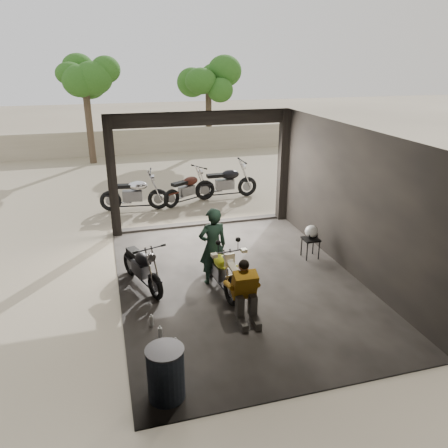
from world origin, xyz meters
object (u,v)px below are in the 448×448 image
outside_bike_a (134,191)px  left_bike (141,264)px  outside_bike_b (188,186)px  sign_post (305,154)px  mechanic (246,294)px  outside_bike_c (226,180)px  oil_drum (166,374)px  helmet (312,232)px  rider (213,247)px  stool (311,241)px  main_bike (220,266)px

outside_bike_a → left_bike: bearing=-174.7°
outside_bike_b → sign_post: size_ratio=0.64×
outside_bike_b → outside_bike_a: bearing=68.9°
left_bike → sign_post: size_ratio=0.58×
mechanic → outside_bike_a: bearing=102.9°
outside_bike_c → oil_drum: outside_bike_c is taller
outside_bike_c → mechanic: 7.47m
helmet → sign_post: bearing=83.3°
helmet → sign_post: size_ratio=0.12×
rider → stool: size_ratio=3.31×
mechanic → oil_drum: bearing=-136.7°
outside_bike_b → mechanic: bearing=148.5°
main_bike → helmet: size_ratio=5.00×
main_bike → outside_bike_a: size_ratio=0.89×
sign_post → outside_bike_c: bearing=121.7°
left_bike → helmet: 4.05m
oil_drum → main_bike: bearing=61.1°
outside_bike_a → helmet: size_ratio=5.61×
outside_bike_c → rider: size_ratio=1.12×
outside_bike_a → rider: bearing=-158.8°
left_bike → stool: size_ratio=3.05×
outside_bike_c → mechanic: size_ratio=1.69×
rider → sign_post: (3.71, 3.55, 1.01)m
main_bike → outside_bike_c: (1.86, 6.03, 0.09)m
outside_bike_a → mechanic: 6.97m
stool → sign_post: size_ratio=0.19×
stool → oil_drum: (-4.00, -3.65, -0.03)m
outside_bike_c → outside_bike_b: bearing=97.6°
oil_drum → outside_bike_a: bearing=88.1°
oil_drum → helmet: bearing=42.6°
outside_bike_c → sign_post: size_ratio=0.70×
outside_bike_c → sign_post: sign_post is taller
outside_bike_b → main_bike: bearing=146.4°
outside_bike_b → rider: bearing=145.5°
main_bike → stool: main_bike is taller
main_bike → outside_bike_c: outside_bike_c is taller
rider → sign_post: size_ratio=0.63×
outside_bike_a → mechanic: outside_bike_a is taller
rider → oil_drum: size_ratio=2.08×
outside_bike_c → helmet: 5.12m
main_bike → stool: bearing=14.0°
main_bike → sign_post: sign_post is taller
sign_post → left_bike: bearing=-155.5°
mechanic → outside_bike_b: bearing=88.6°
left_bike → rider: 1.52m
outside_bike_a → stool: size_ratio=3.63×
left_bike → helmet: (4.03, 0.37, 0.13)m
sign_post → stool: bearing=-119.5°
main_bike → outside_bike_c: 6.31m
outside_bike_a → sign_post: sign_post is taller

